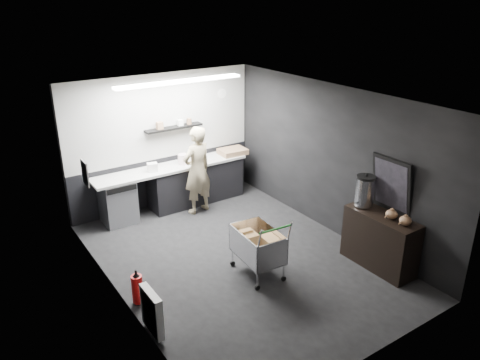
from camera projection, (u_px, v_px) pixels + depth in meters
floor at (239, 259)px, 7.80m from camera, size 5.50×5.50×0.00m
ceiling at (239, 99)px, 6.78m from camera, size 5.50×5.50×0.00m
wall_back at (163, 141)px, 9.40m from camera, size 5.50×0.00×5.50m
wall_front at (377, 264)px, 5.18m from camera, size 5.50×0.00×5.50m
wall_left at (115, 217)px, 6.26m from camera, size 0.00×5.50×5.50m
wall_right at (332, 160)px, 8.33m from camera, size 0.00×5.50×5.50m
kitchen_wall_panel at (161, 117)px, 9.20m from camera, size 3.95×0.02×1.70m
dado_panel at (166, 180)px, 9.71m from camera, size 3.95×0.02×1.00m
floating_shelf at (174, 128)px, 9.30m from camera, size 1.20×0.22×0.04m
wall_clock at (222, 93)px, 9.80m from camera, size 0.20×0.03×0.20m
poster at (85, 173)px, 7.19m from camera, size 0.02×0.30×0.40m
poster_red_band at (85, 169)px, 7.16m from camera, size 0.02×0.22×0.10m
radiator at (152, 312)px, 5.97m from camera, size 0.10×0.50×0.60m
ceiling_strip at (180, 82)px, 8.21m from camera, size 2.40×0.20×0.04m
prep_counter at (178, 185)px, 9.56m from camera, size 3.20×0.61×0.90m
person at (197, 170)px, 9.15m from camera, size 0.72×0.54×1.78m
shopping_cart at (258, 246)px, 7.23m from camera, size 0.62×0.97×1.02m
sideboard at (380, 233)px, 7.43m from camera, size 0.52×1.21×1.82m
fire_extinguisher at (137, 288)px, 6.61m from camera, size 0.16×0.16×0.53m
cardboard_box at (233, 151)px, 10.00m from camera, size 0.58×0.46×0.11m
pink_tub at (183, 159)px, 9.42m from camera, size 0.20×0.20×0.20m
white_container at (152, 167)px, 9.03m from camera, size 0.22×0.19×0.17m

